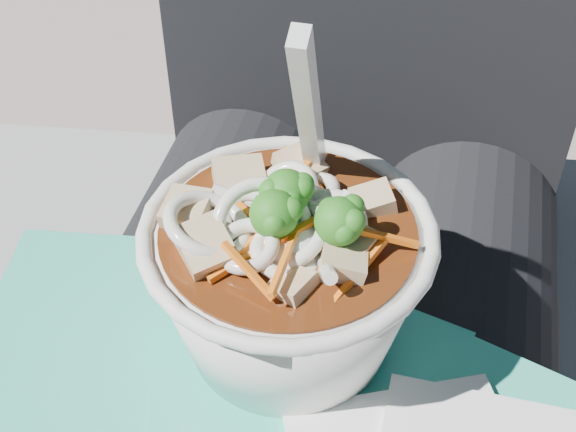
% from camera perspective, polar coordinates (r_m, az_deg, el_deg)
% --- Properties ---
extents(lap, '(0.36, 0.48, 0.16)m').
position_cam_1_polar(lap, '(0.58, 0.85, -13.19)').
color(lap, black).
rests_on(lap, stone_ledge).
extents(person_body, '(0.34, 0.94, 1.03)m').
position_cam_1_polar(person_body, '(0.62, 2.75, -5.36)').
color(person_body, black).
rests_on(person_body, ground).
extents(plastic_bag, '(0.42, 0.29, 0.01)m').
position_cam_1_polar(plastic_bag, '(0.48, -1.66, -13.06)').
color(plastic_bag, '#2AAF93').
rests_on(plastic_bag, lap).
extents(udon_bowl, '(0.19, 0.19, 0.21)m').
position_cam_1_polar(udon_bowl, '(0.46, -0.05, -3.94)').
color(udon_bowl, silver).
rests_on(udon_bowl, plastic_bag).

